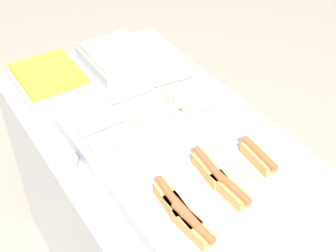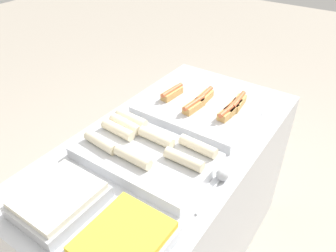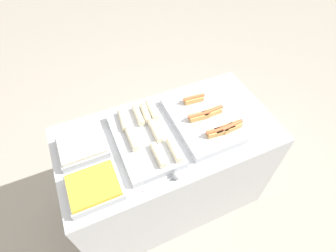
# 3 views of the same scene
# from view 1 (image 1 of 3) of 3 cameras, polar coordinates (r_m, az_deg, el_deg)

# --- Properties ---
(counter) EXTENTS (1.45, 0.75, 0.90)m
(counter) POSITION_cam_1_polar(r_m,az_deg,el_deg) (1.90, 0.02, -12.39)
(counter) COLOR #B7BABF
(counter) RESTS_ON ground_plane
(tray_hotdogs) EXTENTS (0.39, 0.55, 0.10)m
(tray_hotdogs) POSITION_cam_1_polar(r_m,az_deg,el_deg) (1.40, 5.36, -7.15)
(tray_hotdogs) COLOR #B7BABF
(tray_hotdogs) RESTS_ON counter
(tray_wraps) EXTENTS (0.34, 0.56, 0.09)m
(tray_wraps) POSITION_cam_1_polar(r_m,az_deg,el_deg) (1.65, -2.68, 1.82)
(tray_wraps) COLOR #B7BABF
(tray_wraps) RESTS_ON counter
(tray_side_front) EXTENTS (0.29, 0.24, 0.07)m
(tray_side_front) POSITION_cam_1_polar(r_m,az_deg,el_deg) (1.87, -14.24, 5.55)
(tray_side_front) COLOR #B7BABF
(tray_side_front) RESTS_ON counter
(tray_side_back) EXTENTS (0.29, 0.24, 0.07)m
(tray_side_back) POSITION_cam_1_polar(r_m,az_deg,el_deg) (1.96, -6.19, 8.35)
(tray_side_back) COLOR #B7BABF
(tray_side_back) RESTS_ON counter
(serving_spoon_near) EXTENTS (0.23, 0.05, 0.05)m
(serving_spoon_near) POSITION_cam_1_polar(r_m,az_deg,el_deg) (1.53, -11.96, -3.76)
(serving_spoon_near) COLOR #B2B5BA
(serving_spoon_near) RESTS_ON counter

